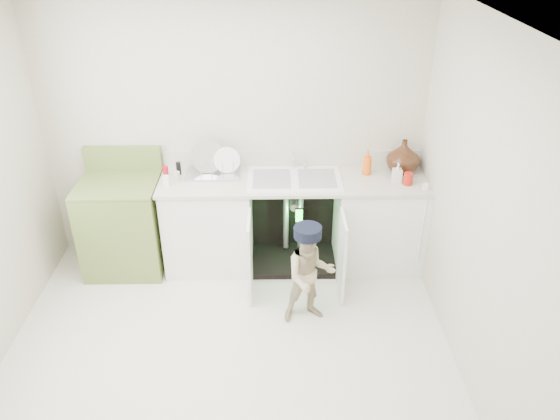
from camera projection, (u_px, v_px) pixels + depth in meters
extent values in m
plane|color=beige|center=(229.00, 349.00, 4.32)|extent=(3.50, 3.50, 0.00)
cube|color=beige|center=(234.00, 131.00, 5.01)|extent=(3.50, 2.50, 0.02)
cube|color=beige|center=(194.00, 382.00, 2.40)|extent=(3.50, 2.50, 0.02)
cube|color=beige|center=(477.00, 210.00, 3.73)|extent=(2.50, 3.00, 0.02)
plane|color=white|center=(209.00, 21.00, 3.08)|extent=(3.50, 3.50, 0.00)
cube|color=white|center=(209.00, 224.00, 5.15)|extent=(0.80, 0.60, 0.86)
cube|color=white|center=(378.00, 223.00, 5.17)|extent=(0.80, 0.60, 0.86)
cube|color=black|center=(293.00, 210.00, 5.39)|extent=(0.80, 0.06, 0.86)
cube|color=black|center=(293.00, 259.00, 5.36)|extent=(0.80, 0.60, 0.06)
cylinder|color=gray|center=(286.00, 217.00, 5.24)|extent=(0.05, 0.05, 0.70)
cylinder|color=gray|center=(301.00, 216.00, 5.24)|extent=(0.05, 0.05, 0.70)
cylinder|color=gray|center=(294.00, 204.00, 5.11)|extent=(0.07, 0.18, 0.07)
cube|color=white|center=(250.00, 257.00, 4.73)|extent=(0.03, 0.40, 0.76)
cube|color=white|center=(342.00, 256.00, 4.75)|extent=(0.02, 0.40, 0.76)
cube|color=beige|center=(294.00, 181.00, 4.93)|extent=(2.44, 0.64, 0.03)
cube|color=beige|center=(293.00, 158.00, 5.14)|extent=(2.44, 0.02, 0.15)
cube|color=white|center=(294.00, 180.00, 4.93)|extent=(0.85, 0.55, 0.02)
cube|color=gray|center=(272.00, 179.00, 4.92)|extent=(0.34, 0.40, 0.01)
cube|color=gray|center=(317.00, 179.00, 4.93)|extent=(0.34, 0.40, 0.01)
cylinder|color=silver|center=(294.00, 160.00, 5.07)|extent=(0.03, 0.03, 0.17)
cylinder|color=silver|center=(294.00, 155.00, 4.98)|extent=(0.02, 0.14, 0.02)
cylinder|color=silver|center=(305.00, 165.00, 5.10)|extent=(0.04, 0.04, 0.06)
cylinder|color=white|center=(422.00, 229.00, 4.85)|extent=(0.01, 0.01, 0.70)
cube|color=white|center=(425.00, 186.00, 4.74)|extent=(0.04, 0.02, 0.06)
cube|color=silver|center=(213.00, 173.00, 5.02)|extent=(0.49, 0.33, 0.02)
cylinder|color=silver|center=(208.00, 163.00, 4.99)|extent=(0.31, 0.11, 0.30)
cylinder|color=white|center=(227.00, 165.00, 4.98)|extent=(0.24, 0.06, 0.24)
cylinder|color=silver|center=(190.00, 170.00, 4.89)|extent=(0.01, 0.01, 0.14)
cylinder|color=silver|center=(201.00, 170.00, 4.89)|extent=(0.01, 0.01, 0.14)
cylinder|color=silver|center=(212.00, 169.00, 4.89)|extent=(0.01, 0.01, 0.14)
cylinder|color=silver|center=(223.00, 169.00, 4.89)|extent=(0.01, 0.01, 0.14)
cylinder|color=silver|center=(234.00, 169.00, 4.89)|extent=(0.01, 0.01, 0.14)
imported|color=#4B2615|center=(403.00, 156.00, 4.98)|extent=(0.30, 0.30, 0.31)
imported|color=#F65D0C|center=(367.00, 162.00, 4.97)|extent=(0.09, 0.09, 0.23)
imported|color=silver|center=(397.00, 173.00, 4.84)|extent=(0.08, 0.08, 0.18)
cylinder|color=red|center=(408.00, 179.00, 4.81)|extent=(0.08, 0.08, 0.11)
cylinder|color=#AD0E1B|center=(166.00, 171.00, 4.96)|extent=(0.05, 0.05, 0.10)
cylinder|color=beige|center=(177.00, 176.00, 4.89)|extent=(0.06, 0.06, 0.08)
cylinder|color=black|center=(179.00, 168.00, 4.99)|extent=(0.04, 0.04, 0.12)
cube|color=white|center=(166.00, 181.00, 4.80)|extent=(0.05, 0.05, 0.09)
cube|color=olive|center=(124.00, 226.00, 5.11)|extent=(0.72, 0.65, 0.87)
cube|color=olive|center=(117.00, 183.00, 4.89)|extent=(0.72, 0.65, 0.02)
cube|color=olive|center=(123.00, 158.00, 5.08)|extent=(0.72, 0.06, 0.23)
cylinder|color=black|center=(92.00, 192.00, 4.75)|extent=(0.16, 0.16, 0.02)
cylinder|color=silver|center=(92.00, 191.00, 4.75)|extent=(0.19, 0.19, 0.01)
cylinder|color=black|center=(102.00, 176.00, 5.03)|extent=(0.16, 0.16, 0.02)
cylinder|color=silver|center=(102.00, 175.00, 5.02)|extent=(0.19, 0.19, 0.01)
cylinder|color=black|center=(133.00, 192.00, 4.76)|extent=(0.16, 0.16, 0.02)
cylinder|color=silver|center=(133.00, 191.00, 4.75)|extent=(0.19, 0.19, 0.01)
cylinder|color=black|center=(141.00, 176.00, 5.04)|extent=(0.16, 0.16, 0.02)
cylinder|color=silver|center=(141.00, 175.00, 5.03)|extent=(0.19, 0.19, 0.01)
imported|color=#C9B590|center=(310.00, 275.00, 4.44)|extent=(0.48, 0.40, 0.87)
cylinder|color=black|center=(311.00, 233.00, 4.24)|extent=(0.26, 0.26, 0.09)
cube|color=black|center=(308.00, 230.00, 4.34)|extent=(0.18, 0.12, 0.01)
cube|color=black|center=(299.00, 215.00, 4.72)|extent=(0.07, 0.01, 0.14)
cube|color=#26F23F|center=(299.00, 216.00, 4.71)|extent=(0.06, 0.00, 0.12)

